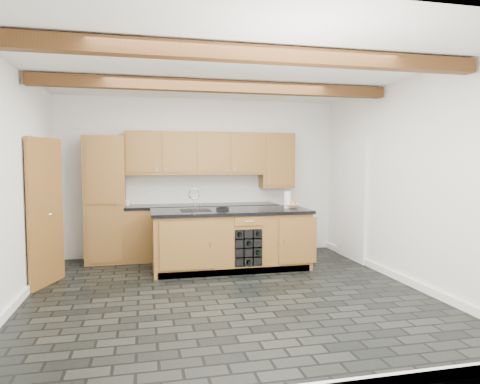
% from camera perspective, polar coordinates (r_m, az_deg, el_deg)
% --- Properties ---
extents(ground, '(5.00, 5.00, 0.00)m').
position_cam_1_polar(ground, '(5.58, -1.63, -13.43)').
color(ground, black).
rests_on(ground, ground).
extents(room_shell, '(5.01, 5.00, 5.00)m').
position_cam_1_polar(room_shell, '(5.84, -3.49, 2.56)').
color(room_shell, white).
rests_on(room_shell, ground).
extents(back_cabinetry, '(3.65, 0.62, 2.20)m').
position_cam_1_polar(back_cabinetry, '(7.52, -7.75, -1.32)').
color(back_cabinetry, olive).
rests_on(back_cabinetry, ground).
extents(island, '(2.48, 0.96, 0.93)m').
position_cam_1_polar(island, '(6.76, -1.19, -6.29)').
color(island, olive).
rests_on(island, ground).
extents(faucet, '(0.45, 0.40, 0.34)m').
position_cam_1_polar(faucet, '(6.64, -5.99, -2.14)').
color(faucet, black).
rests_on(faucet, island).
extents(kitchen_scale, '(0.21, 0.15, 0.06)m').
position_cam_1_polar(kitchen_scale, '(6.63, -2.34, -2.18)').
color(kitchen_scale, black).
rests_on(kitchen_scale, island).
extents(fruit_bowl, '(0.28, 0.28, 0.06)m').
position_cam_1_polar(fruit_bowl, '(7.05, 6.84, -1.82)').
color(fruit_bowl, white).
rests_on(fruit_bowl, island).
extents(fruit_cluster, '(0.16, 0.17, 0.07)m').
position_cam_1_polar(fruit_cluster, '(7.04, 6.84, -1.55)').
color(fruit_cluster, red).
rests_on(fruit_cluster, fruit_bowl).
extents(paper_towel, '(0.11, 0.11, 0.26)m').
position_cam_1_polar(paper_towel, '(7.00, 6.36, -1.03)').
color(paper_towel, white).
rests_on(paper_towel, island).
extents(mug, '(0.12, 0.12, 0.10)m').
position_cam_1_polar(mug, '(7.50, -14.80, -1.41)').
color(mug, white).
rests_on(mug, back_cabinetry).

